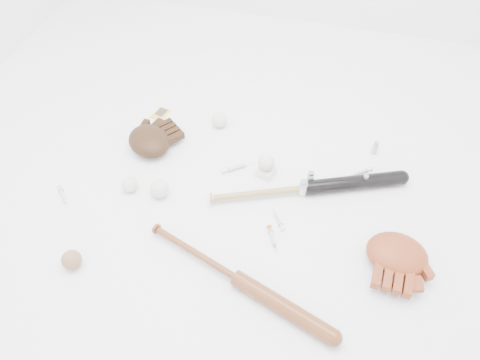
% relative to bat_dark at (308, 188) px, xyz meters
% --- Properties ---
extents(bat_dark, '(0.85, 0.40, 0.07)m').
position_rel_bat_dark_xyz_m(bat_dark, '(0.00, 0.00, 0.00)').
color(bat_dark, black).
rests_on(bat_dark, ground).
extents(bat_wood, '(0.82, 0.34, 0.06)m').
position_rel_bat_dark_xyz_m(bat_wood, '(-0.18, -0.50, -0.00)').
color(bat_wood, brown).
rests_on(bat_wood, ground).
extents(glove_dark, '(0.37, 0.37, 0.09)m').
position_rel_bat_dark_xyz_m(glove_dark, '(-0.76, 0.08, 0.01)').
color(glove_dark, black).
rests_on(glove_dark, ground).
extents(glove_tan, '(0.30, 0.30, 0.10)m').
position_rel_bat_dark_xyz_m(glove_tan, '(0.38, -0.25, 0.02)').
color(glove_tan, maroon).
rests_on(glove_tan, ground).
extents(trading_card, '(0.09, 0.10, 0.01)m').
position_rel_bat_dark_xyz_m(trading_card, '(-0.80, 0.32, -0.03)').
color(trading_card, gold).
rests_on(trading_card, ground).
extents(pedestal, '(0.09, 0.09, 0.04)m').
position_rel_bat_dark_xyz_m(pedestal, '(-0.20, 0.06, -0.01)').
color(pedestal, white).
rests_on(pedestal, ground).
extents(baseball_on_pedestal, '(0.07, 0.07, 0.07)m').
position_rel_bat_dark_xyz_m(baseball_on_pedestal, '(-0.20, 0.06, 0.05)').
color(baseball_on_pedestal, silver).
rests_on(baseball_on_pedestal, pedestal).
extents(baseball_left, '(0.07, 0.07, 0.07)m').
position_rel_bat_dark_xyz_m(baseball_left, '(-0.75, -0.18, 0.00)').
color(baseball_left, silver).
rests_on(baseball_left, ground).
extents(baseball_upper, '(0.08, 0.08, 0.08)m').
position_rel_bat_dark_xyz_m(baseball_upper, '(-0.49, 0.31, 0.01)').
color(baseball_upper, silver).
rests_on(baseball_upper, ground).
extents(baseball_mid, '(0.08, 0.08, 0.08)m').
position_rel_bat_dark_xyz_m(baseball_mid, '(-0.61, -0.17, 0.01)').
color(baseball_mid, silver).
rests_on(baseball_mid, ground).
extents(baseball_aged, '(0.08, 0.08, 0.08)m').
position_rel_bat_dark_xyz_m(baseball_aged, '(-0.81, -0.58, 0.01)').
color(baseball_aged, '#8F6444').
rests_on(baseball_aged, ground).
extents(syringe_0, '(0.11, 0.12, 0.02)m').
position_rel_bat_dark_xyz_m(syringe_0, '(-1.02, -0.29, -0.02)').
color(syringe_0, '#ADBCC6').
rests_on(syringe_0, ground).
extents(syringe_1, '(0.09, 0.13, 0.02)m').
position_rel_bat_dark_xyz_m(syringe_1, '(-0.09, -0.18, -0.02)').
color(syringe_1, '#ADBCC6').
rests_on(syringe_1, ground).
extents(syringe_2, '(0.15, 0.12, 0.02)m').
position_rel_bat_dark_xyz_m(syringe_2, '(-0.33, 0.05, -0.02)').
color(syringe_2, '#ADBCC6').
rests_on(syringe_2, ground).
extents(syringe_3, '(0.08, 0.14, 0.02)m').
position_rel_bat_dark_xyz_m(syringe_3, '(-0.09, -0.27, -0.02)').
color(syringe_3, '#ADBCC6').
rests_on(syringe_3, ground).
extents(syringe_4, '(0.13, 0.10, 0.02)m').
position_rel_bat_dark_xyz_m(syringe_4, '(0.21, 0.17, -0.02)').
color(syringe_4, '#ADBCC6').
rests_on(syringe_4, ground).
extents(vial_0, '(0.03, 0.03, 0.07)m').
position_rel_bat_dark_xyz_m(vial_0, '(0.23, 0.09, 0.00)').
color(vial_0, '#AFB8C0').
rests_on(vial_0, ground).
extents(vial_1, '(0.03, 0.03, 0.07)m').
position_rel_bat_dark_xyz_m(vial_1, '(0.26, 0.32, 0.00)').
color(vial_1, '#AFB8C0').
rests_on(vial_1, ground).
extents(vial_2, '(0.03, 0.03, 0.08)m').
position_rel_bat_dark_xyz_m(vial_2, '(0.00, 0.05, 0.01)').
color(vial_2, '#AFB8C0').
rests_on(vial_2, ground).
extents(vial_3, '(0.04, 0.04, 0.09)m').
position_rel_bat_dark_xyz_m(vial_3, '(-0.02, -0.01, 0.01)').
color(vial_3, '#AFB8C0').
rests_on(vial_3, ground).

